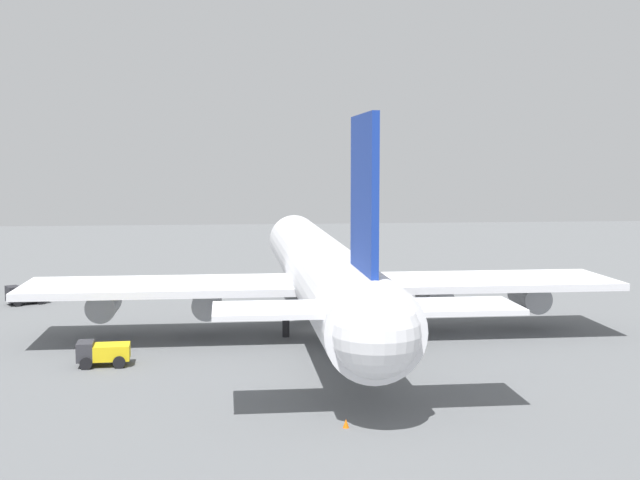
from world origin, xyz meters
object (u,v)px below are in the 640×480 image
maintenance_van (24,295)px  safety_cone_tail (346,423)px  cargo_airplane (320,271)px  safety_cone_nose (285,281)px  baggage_tug (103,352)px

maintenance_van → safety_cone_tail: bearing=-148.2°
cargo_airplane → safety_cone_nose: (32.12, 1.34, -5.65)m
cargo_airplane → baggage_tug: 24.13m
maintenance_van → safety_cone_tail: size_ratio=8.52×
baggage_tug → maintenance_van: maintenance_van is taller
cargo_airplane → baggage_tug: size_ratio=16.05×
baggage_tug → maintenance_van: size_ratio=0.89×
cargo_airplane → maintenance_van: bearing=60.1°
baggage_tug → safety_cone_nose: 48.64m
maintenance_van → safety_cone_tail: maintenance_van is taller
safety_cone_nose → maintenance_van: bearing=112.0°
baggage_tug → maintenance_van: bearing=22.9°
cargo_airplane → safety_cone_nose: bearing=2.4°
cargo_airplane → safety_cone_nose: size_ratio=86.20×
maintenance_van → safety_cone_tail: (-50.84, -31.49, -0.82)m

